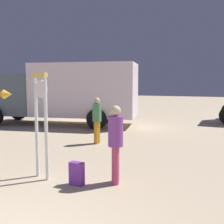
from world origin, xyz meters
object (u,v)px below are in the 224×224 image
object	(u,v)px
person_near_clock	(116,140)
box_truck_near	(68,92)
backpack	(77,174)
person_distant	(97,118)
standing_clock	(41,115)

from	to	relation	value
person_near_clock	box_truck_near	xyz separation A→B (m)	(-4.99, 6.38, 0.73)
backpack	box_truck_near	distance (m)	8.13
person_near_clock	backpack	bearing A→B (deg)	-150.88
person_near_clock	person_distant	world-z (taller)	person_near_clock
standing_clock	box_truck_near	bearing A→B (deg)	117.10
backpack	person_near_clock	bearing A→B (deg)	29.12
standing_clock	person_distant	size ratio (longest dim) A/B	1.44
standing_clock	backpack	size ratio (longest dim) A/B	4.82
person_distant	box_truck_near	size ratio (longest dim) A/B	0.21
person_distant	backpack	bearing A→B (deg)	-70.90
box_truck_near	person_distant	bearing A→B (deg)	-46.55
person_distant	standing_clock	bearing A→B (deg)	-84.56
person_near_clock	standing_clock	bearing A→B (deg)	-168.94
box_truck_near	backpack	bearing A→B (deg)	-57.51
box_truck_near	person_near_clock	bearing A→B (deg)	-51.99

